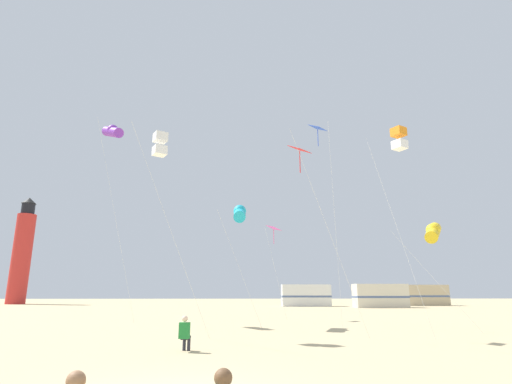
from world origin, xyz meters
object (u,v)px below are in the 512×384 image
object	(u,v)px
kite_diamond_rainbow	(274,231)
kite_diamond_scarlet	(302,156)
rv_van_white	(306,295)
rv_van_tan	(424,295)
kite_tube_violet	(113,132)
kite_flyer_standing	(185,332)
lighthouse_distant	(22,253)
rv_van_cream	(380,296)
kite_diamond_blue	(319,136)
kite_box_white	(160,144)
kite_tube_cyan	(240,213)
kite_box_orange	(399,139)
kite_tube_gold	(433,232)

from	to	relation	value
kite_diamond_rainbow	kite_diamond_scarlet	size ratio (longest dim) A/B	0.75
rv_van_white	rv_van_tan	size ratio (longest dim) A/B	0.98
kite_tube_violet	rv_van_white	distance (m)	34.96
kite_flyer_standing	lighthouse_distant	xyz separation A→B (m)	(-32.94, 50.92, 7.22)
kite_flyer_standing	rv_van_cream	bearing A→B (deg)	-110.38
kite_diamond_blue	rv_van_tan	size ratio (longest dim) A/B	1.81
kite_tube_violet	lighthouse_distant	xyz separation A→B (m)	(-25.59, 38.30, -5.11)
rv_van_tan	kite_box_white	bearing A→B (deg)	-131.52
kite_flyer_standing	rv_van_cream	size ratio (longest dim) A/B	0.18
kite_tube_cyan	kite_box_white	bearing A→B (deg)	-127.44
kite_tube_cyan	kite_tube_violet	world-z (taller)	kite_tube_violet
kite_tube_cyan	rv_van_tan	xyz separation A→B (m)	(25.58, 33.26, -5.13)
kite_flyer_standing	kite_box_white	distance (m)	9.63
kite_box_orange	lighthouse_distant	distance (m)	63.05
kite_tube_violet	kite_diamond_rainbow	distance (m)	13.65
kite_flyer_standing	kite_diamond_blue	distance (m)	15.07
kite_diamond_rainbow	rv_van_cream	world-z (taller)	kite_diamond_rainbow
kite_diamond_rainbow	rv_van_tan	bearing A→B (deg)	49.80
kite_flyer_standing	rv_van_tan	size ratio (longest dim) A/B	0.18
kite_tube_cyan	kite_diamond_rainbow	bearing A→B (deg)	67.14
rv_van_cream	kite_diamond_rainbow	bearing A→B (deg)	-127.45
kite_box_orange	kite_diamond_scarlet	xyz separation A→B (m)	(-5.09, -0.36, -1.09)
kite_diamond_scarlet	rv_van_white	distance (m)	37.24
rv_van_cream	rv_van_tan	size ratio (longest dim) A/B	0.99
kite_diamond_rainbow	lighthouse_distant	xyz separation A→B (m)	(-37.20, 35.53, 1.51)
kite_tube_gold	kite_diamond_rainbow	world-z (taller)	kite_diamond_rainbow
kite_diamond_blue	kite_tube_gold	world-z (taller)	kite_diamond_blue
rv_van_tan	kite_flyer_standing	bearing A→B (deg)	-126.59
rv_van_white	kite_flyer_standing	bearing A→B (deg)	-103.72
kite_flyer_standing	rv_van_cream	xyz separation A→B (m)	(18.90, 35.98, 0.78)
kite_flyer_standing	kite_tube_gold	distance (m)	15.98
kite_flyer_standing	kite_diamond_rainbow	bearing A→B (deg)	-98.12
kite_tube_gold	kite_tube_violet	distance (m)	22.07
kite_tube_cyan	rv_van_white	bearing A→B (deg)	74.36
kite_flyer_standing	kite_tube_cyan	xyz separation A→B (m)	(1.74, 9.44, 5.91)
kite_flyer_standing	kite_diamond_scarlet	distance (m)	10.11
kite_tube_violet	kite_tube_cyan	bearing A→B (deg)	-19.30
kite_box_orange	kite_tube_gold	size ratio (longest dim) A/B	1.69
kite_box_orange	rv_van_white	world-z (taller)	kite_box_orange
kite_diamond_rainbow	lighthouse_distant	distance (m)	51.46
lighthouse_distant	kite_tube_gold	bearing A→B (deg)	-42.97
kite_box_white	lighthouse_distant	world-z (taller)	lighthouse_distant
kite_diamond_blue	lighthouse_distant	xyz separation A→B (m)	(-39.49, 42.37, -3.32)
kite_box_white	kite_diamond_scarlet	size ratio (longest dim) A/B	1.06
kite_tube_gold	rv_van_cream	world-z (taller)	kite_tube_gold
kite_flyer_standing	kite_box_orange	world-z (taller)	kite_box_orange
kite_flyer_standing	kite_box_white	bearing A→B (deg)	-56.26
kite_box_white	rv_van_white	distance (m)	38.95
kite_box_orange	kite_flyer_standing	bearing A→B (deg)	-154.73
kite_diamond_rainbow	kite_flyer_standing	bearing A→B (deg)	-105.45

